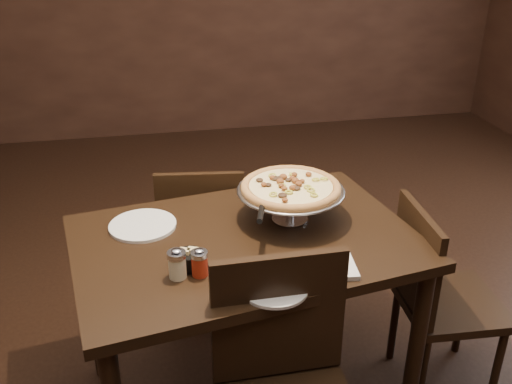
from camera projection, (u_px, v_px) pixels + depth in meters
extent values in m
cube|color=black|center=(246.00, 243.00, 2.13)|extent=(1.37, 1.03, 0.04)
cylinder|color=black|center=(416.00, 348.00, 2.19)|extent=(0.06, 0.06, 0.74)
cylinder|color=black|center=(93.00, 306.00, 2.43)|extent=(0.06, 0.06, 0.74)
cylinder|color=black|center=(330.00, 255.00, 2.78)|extent=(0.06, 0.06, 0.74)
cylinder|color=#ADADB4|center=(290.00, 219.00, 2.25)|extent=(0.14, 0.14, 0.01)
cylinder|color=#ADADB4|center=(290.00, 205.00, 2.22)|extent=(0.03, 0.03, 0.11)
cylinder|color=#ADADB4|center=(291.00, 192.00, 2.20)|extent=(0.10, 0.10, 0.01)
cylinder|color=#A5A4AA|center=(291.00, 190.00, 2.19)|extent=(0.41, 0.41, 0.01)
torus|color=#A5A4AA|center=(291.00, 190.00, 2.19)|extent=(0.42, 0.42, 0.01)
cylinder|color=#965A2D|center=(291.00, 188.00, 2.19)|extent=(0.38, 0.38, 0.01)
torus|color=#965A2D|center=(291.00, 187.00, 2.19)|extent=(0.39, 0.39, 0.03)
cylinder|color=#E4C27D|center=(291.00, 186.00, 2.19)|extent=(0.32, 0.32, 0.01)
cylinder|color=beige|center=(177.00, 267.00, 1.88)|extent=(0.06, 0.06, 0.08)
cylinder|color=#ADADB4|center=(176.00, 255.00, 1.86)|extent=(0.06, 0.06, 0.02)
ellipsoid|color=#ADADB4|center=(176.00, 251.00, 1.85)|extent=(0.03, 0.03, 0.01)
cylinder|color=maroon|center=(200.00, 266.00, 1.89)|extent=(0.05, 0.05, 0.07)
cylinder|color=#ADADB4|center=(199.00, 254.00, 1.87)|extent=(0.06, 0.06, 0.02)
ellipsoid|color=#ADADB4|center=(199.00, 250.00, 1.86)|extent=(0.03, 0.03, 0.01)
cylinder|color=black|center=(190.00, 260.00, 1.94)|extent=(0.09, 0.09, 0.06)
cube|color=#D2B779|center=(185.00, 257.00, 1.93)|extent=(0.04, 0.04, 0.06)
cube|color=#D2B779|center=(193.00, 256.00, 1.93)|extent=(0.04, 0.04, 0.06)
cube|color=silver|center=(331.00, 266.00, 1.94)|extent=(0.18, 0.18, 0.02)
cylinder|color=white|center=(143.00, 225.00, 2.20)|extent=(0.26, 0.26, 0.01)
cylinder|color=white|center=(275.00, 288.00, 1.83)|extent=(0.22, 0.22, 0.01)
cone|color=#ADADB4|center=(261.00, 214.00, 2.01)|extent=(0.16, 0.16, 0.00)
cylinder|color=black|center=(261.00, 213.00, 2.01)|extent=(0.06, 0.14, 0.03)
cube|color=black|center=(203.00, 240.00, 2.85)|extent=(0.45, 0.45, 0.04)
cube|color=black|center=(201.00, 215.00, 2.58)|extent=(0.40, 0.08, 0.42)
cylinder|color=black|center=(235.00, 257.00, 3.10)|extent=(0.03, 0.03, 0.39)
cylinder|color=black|center=(176.00, 260.00, 3.08)|extent=(0.03, 0.03, 0.39)
cylinder|color=black|center=(237.00, 293.00, 2.81)|extent=(0.03, 0.03, 0.39)
cylinder|color=black|center=(172.00, 295.00, 2.79)|extent=(0.03, 0.03, 0.39)
cube|color=black|center=(279.00, 316.00, 1.83)|extent=(0.44, 0.03, 0.46)
cube|color=black|center=(450.00, 304.00, 2.38)|extent=(0.42, 0.42, 0.04)
cube|color=black|center=(416.00, 259.00, 2.25)|extent=(0.05, 0.40, 0.42)
cylinder|color=black|center=(497.00, 367.00, 2.35)|extent=(0.03, 0.03, 0.39)
cylinder|color=black|center=(461.00, 317.00, 2.63)|extent=(0.03, 0.03, 0.39)
cylinder|color=black|center=(422.00, 374.00, 2.31)|extent=(0.03, 0.03, 0.39)
cylinder|color=black|center=(394.00, 323.00, 2.59)|extent=(0.03, 0.03, 0.39)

